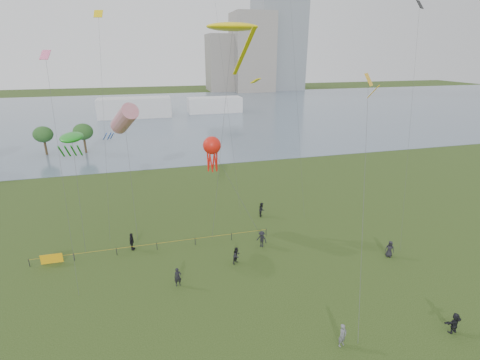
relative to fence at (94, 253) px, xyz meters
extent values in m
plane|color=#223511|center=(14.36, -12.74, -0.55)|extent=(400.00, 400.00, 0.00)
cube|color=slate|center=(14.36, 87.26, -0.53)|extent=(400.00, 120.00, 0.08)
cube|color=gray|center=(60.36, 149.26, 18.45)|extent=(20.00, 20.00, 38.00)
cube|color=slate|center=(46.36, 155.26, 13.45)|extent=(16.00, 18.00, 28.00)
cube|color=silver|center=(2.36, 82.26, 2.45)|extent=(22.00, 8.00, 6.00)
cube|color=silver|center=(28.36, 85.26, 1.95)|extent=(18.00, 7.00, 5.00)
cylinder|color=#3A2C1A|center=(-6.63, 41.68, 0.80)|extent=(0.44, 0.44, 2.72)
ellipsoid|color=#2C5A23|center=(-6.63, 41.68, 3.85)|extent=(3.86, 3.86, 3.26)
cylinder|color=#3A2C1A|center=(-14.04, 42.08, 0.74)|extent=(0.44, 0.44, 2.59)
ellipsoid|color=#2C5A23|center=(-14.04, 42.08, 3.65)|extent=(3.69, 3.69, 3.11)
cylinder|color=black|center=(-5.88, 0.00, -0.13)|extent=(0.07, 0.07, 0.85)
cylinder|color=black|center=(-1.88, 0.00, -0.13)|extent=(0.07, 0.07, 0.85)
cylinder|color=black|center=(2.12, 0.00, -0.13)|extent=(0.07, 0.07, 0.85)
cylinder|color=black|center=(6.12, 0.00, -0.13)|extent=(0.07, 0.07, 0.85)
cylinder|color=black|center=(10.12, 0.00, -0.13)|extent=(0.07, 0.07, 0.85)
cylinder|color=black|center=(14.12, 0.00, -0.13)|extent=(0.07, 0.07, 0.85)
cylinder|color=black|center=(18.12, 0.00, -0.13)|extent=(0.07, 0.07, 0.85)
cylinder|color=gold|center=(6.12, 0.00, 0.19)|extent=(24.00, 0.03, 0.03)
cube|color=#EEA70C|center=(-3.88, 0.00, 0.00)|extent=(2.00, 0.04, 1.00)
imported|color=slate|center=(18.25, -16.19, 0.34)|extent=(0.77, 0.65, 1.79)
imported|color=black|center=(13.58, -4.47, 0.31)|extent=(1.07, 1.03, 1.73)
imported|color=black|center=(16.88, -2.14, 0.35)|extent=(1.29, 1.30, 1.80)
imported|color=black|center=(3.63, 0.68, 0.40)|extent=(0.68, 1.19, 1.91)
imported|color=black|center=(28.75, -7.19, 0.30)|extent=(1.00, 0.92, 1.72)
imported|color=black|center=(26.81, -17.16, 0.28)|extent=(1.59, 0.61, 1.67)
imported|color=black|center=(7.72, -6.51, 0.31)|extent=(0.67, 0.47, 1.73)
imported|color=black|center=(19.16, 4.84, 0.35)|extent=(0.98, 1.08, 1.81)
cylinder|color=#3F3F42|center=(13.61, 1.99, 10.32)|extent=(3.14, 2.60, 21.75)
ellipsoid|color=yellow|center=(15.16, 3.27, 21.20)|extent=(5.20, 3.25, 0.81)
cube|color=yellow|center=(15.16, -0.93, 18.80)|extent=(0.36, 6.98, 4.09)
cube|color=yellow|center=(15.16, -4.73, 16.70)|extent=(0.95, 0.95, 0.42)
cylinder|color=#3F3F42|center=(3.97, 5.27, 5.67)|extent=(0.32, 5.26, 12.46)
cylinder|color=#B81634|center=(3.82, 7.88, 11.90)|extent=(3.79, 5.21, 3.91)
cylinder|color=blue|center=(2.42, 6.68, 10.30)|extent=(0.60, 1.13, 0.88)
cylinder|color=blue|center=(2.14, 7.06, 10.30)|extent=(0.60, 1.13, 0.88)
cylinder|color=blue|center=(1.69, 6.92, 10.30)|extent=(0.60, 1.13, 0.88)
cylinder|color=blue|center=(1.69, 6.45, 10.30)|extent=(0.60, 1.13, 0.88)
cylinder|color=blue|center=(2.14, 6.30, 10.30)|extent=(0.60, 1.13, 0.88)
cylinder|color=#3F3F42|center=(-1.11, 2.89, 5.15)|extent=(0.19, 3.45, 11.42)
ellipsoid|color=#198C1B|center=(-1.19, 4.60, 10.85)|extent=(2.19, 3.93, 0.77)
cylinder|color=#198C1B|center=(-1.99, 3.00, 9.85)|extent=(0.16, 1.79, 1.54)
cylinder|color=#198C1B|center=(-1.44, 3.00, 9.85)|extent=(0.16, 1.79, 1.54)
cylinder|color=#198C1B|center=(-0.89, 3.00, 9.85)|extent=(0.16, 1.79, 1.54)
cylinder|color=#198C1B|center=(-0.34, 3.00, 9.85)|extent=(0.16, 1.79, 1.54)
cylinder|color=#3F3F42|center=(15.20, 1.83, 4.37)|extent=(4.66, 3.85, 9.87)
sphere|color=red|center=(12.88, 3.74, 9.30)|extent=(1.97, 1.97, 1.97)
cylinder|color=red|center=(13.38, 3.74, 7.70)|extent=(0.18, 0.54, 2.60)
cylinder|color=red|center=(13.13, 4.18, 7.70)|extent=(0.49, 0.36, 2.61)
cylinder|color=red|center=(12.63, 4.18, 7.70)|extent=(0.49, 0.36, 2.61)
cylinder|color=red|center=(12.38, 3.74, 7.70)|extent=(0.18, 0.54, 2.60)
cylinder|color=red|center=(12.63, 3.31, 7.70)|extent=(0.49, 0.36, 2.61)
cylinder|color=red|center=(13.13, 3.31, 7.70)|extent=(0.49, 0.36, 2.61)
cylinder|color=#3F3F42|center=(22.93, -10.00, 7.97)|extent=(6.94, 12.74, 17.07)
cube|color=yellow|center=(26.38, -3.64, 16.50)|extent=(1.38, 1.38, 1.12)
cylinder|color=yellow|center=(26.38, -4.54, 15.50)|extent=(0.08, 1.58, 1.35)
cube|color=yellow|center=(2.35, 9.37, 22.60)|extent=(1.04, 1.00, 0.76)
cube|color=black|center=(31.60, -2.42, 23.00)|extent=(0.97, 0.68, 0.76)
cube|color=#E5598C|center=(-1.29, 0.58, 18.67)|extent=(1.05, 0.91, 0.76)
camera|label=1|loc=(6.55, -32.70, 18.90)|focal=26.00mm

